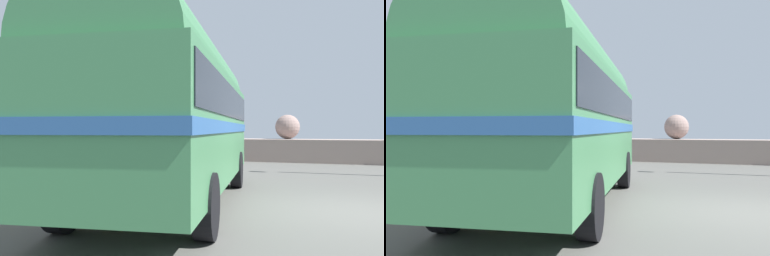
{
  "view_description": "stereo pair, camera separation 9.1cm",
  "coord_description": "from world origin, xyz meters",
  "views": [
    {
      "loc": [
        -0.5,
        -8.11,
        1.59
      ],
      "look_at": [
        -3.16,
        -0.64,
        1.61
      ],
      "focal_mm": 37.32,
      "sensor_mm": 36.0,
      "label": 1
    },
    {
      "loc": [
        -0.41,
        -8.08,
        1.59
      ],
      "look_at": [
        -3.16,
        -0.64,
        1.61
      ],
      "focal_mm": 37.32,
      "sensor_mm": 36.0,
      "label": 2
    }
  ],
  "objects": [
    {
      "name": "ground",
      "position": [
        0.0,
        0.0,
        0.01
      ],
      "size": [
        32.0,
        26.0,
        0.02
      ],
      "color": "#51504C"
    },
    {
      "name": "breakwater",
      "position": [
        -0.01,
        11.8,
        0.63
      ],
      "size": [
        31.36,
        2.05,
        2.31
      ],
      "color": "gray",
      "rests_on": "ground"
    },
    {
      "name": "vintage_coach",
      "position": [
        -3.67,
        -0.33,
        2.05
      ],
      "size": [
        3.67,
        8.85,
        3.7
      ],
      "rotation": [
        0.0,
        0.0,
        0.15
      ],
      "color": "black",
      "rests_on": "ground"
    },
    {
      "name": "second_coach",
      "position": [
        -8.64,
        1.16,
        2.05
      ],
      "size": [
        3.5,
        8.82,
        3.7
      ],
      "rotation": [
        0.0,
        0.0,
        0.13
      ],
      "color": "black",
      "rests_on": "ground"
    }
  ]
}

